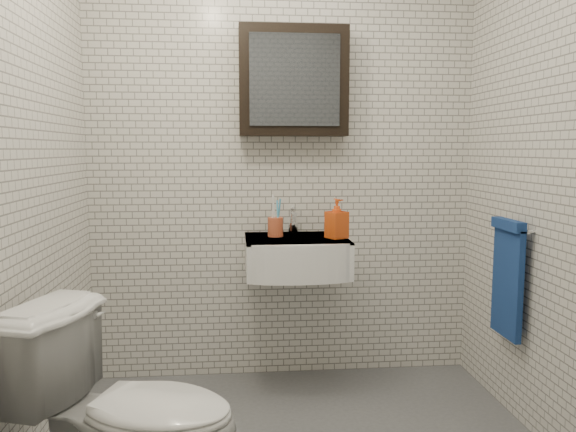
{
  "coord_description": "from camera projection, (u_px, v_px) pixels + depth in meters",
  "views": [
    {
      "loc": [
        -0.28,
        -2.22,
        1.33
      ],
      "look_at": [
        -0.03,
        0.45,
        1.01
      ],
      "focal_mm": 35.0,
      "sensor_mm": 36.0,
      "label": 1
    }
  ],
  "objects": [
    {
      "name": "room_shell",
      "position": [
        305.0,
        114.0,
        2.21
      ],
      "size": [
        2.22,
        2.02,
        2.51
      ],
      "color": "silver",
      "rests_on": "ground"
    },
    {
      "name": "washbasin",
      "position": [
        297.0,
        256.0,
        3.02
      ],
      "size": [
        0.55,
        0.5,
        0.2
      ],
      "color": "white",
      "rests_on": "room_shell"
    },
    {
      "name": "faucet",
      "position": [
        293.0,
        222.0,
        3.19
      ],
      "size": [
        0.06,
        0.2,
        0.15
      ],
      "color": "silver",
      "rests_on": "washbasin"
    },
    {
      "name": "mirror_cabinet",
      "position": [
        293.0,
        81.0,
        3.1
      ],
      "size": [
        0.6,
        0.15,
        0.6
      ],
      "color": "black",
      "rests_on": "room_shell"
    },
    {
      "name": "towel_rail",
      "position": [
        508.0,
        273.0,
        2.74
      ],
      "size": [
        0.09,
        0.3,
        0.58
      ],
      "color": "silver",
      "rests_on": "room_shell"
    },
    {
      "name": "toothbrush_cup",
      "position": [
        275.0,
        226.0,
        3.08
      ],
      "size": [
        0.09,
        0.09,
        0.23
      ],
      "rotation": [
        0.0,
        0.0,
        -0.05
      ],
      "color": "#B84E2E",
      "rests_on": "washbasin"
    },
    {
      "name": "soap_bottle",
      "position": [
        337.0,
        218.0,
        3.02
      ],
      "size": [
        0.13,
        0.13,
        0.21
      ],
      "primitive_type": "imported",
      "rotation": [
        0.0,
        0.0,
        0.49
      ],
      "color": "#E04917",
      "rests_on": "washbasin"
    },
    {
      "name": "toilet",
      "position": [
        130.0,
        417.0,
        1.96
      ],
      "size": [
        0.87,
        0.66,
        0.79
      ],
      "primitive_type": "imported",
      "rotation": [
        0.0,
        0.0,
        1.24
      ],
      "color": "white",
      "rests_on": "ground"
    }
  ]
}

